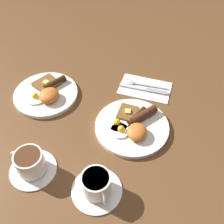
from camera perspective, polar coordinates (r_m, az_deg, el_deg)
ground_plane at (r=0.90m, az=4.30°, el=-3.47°), size 3.00×3.00×0.00m
breakfast_plate_near at (r=0.89m, az=4.44°, el=-2.92°), size 0.25×0.25×0.05m
breakfast_plate_far at (r=1.02m, az=-14.08°, el=4.02°), size 0.24×0.24×0.05m
teacup_near at (r=0.75m, az=-3.40°, el=-15.70°), size 0.15×0.15×0.08m
teacup_far at (r=0.81m, az=-17.33°, el=-10.71°), size 0.14×0.14×0.08m
napkin at (r=1.04m, az=6.97°, el=5.28°), size 0.12×0.20×0.01m
knife at (r=1.03m, az=7.46°, el=4.91°), size 0.02×0.19×0.01m
spoon at (r=1.05m, az=4.64°, el=6.39°), size 0.04×0.18×0.01m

